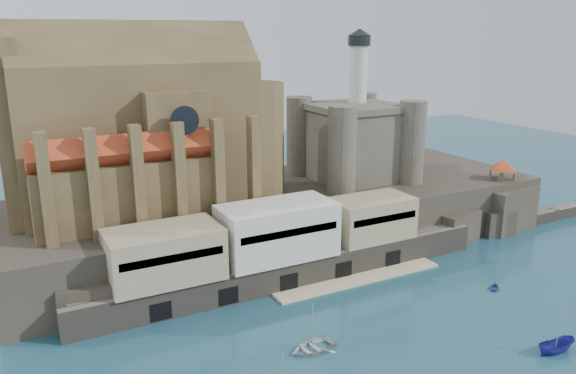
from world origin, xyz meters
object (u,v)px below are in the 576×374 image
(pavilion, at_px, (503,166))
(boat_2, at_px, (555,352))
(castle_keep, at_px, (354,137))
(church, at_px, (151,135))

(pavilion, distance_m, boat_2, 49.65)
(castle_keep, distance_m, boat_2, 55.48)
(castle_keep, bearing_deg, boat_2, -94.97)
(castle_keep, relative_size, pavilion, 4.58)
(castle_keep, height_order, boat_2, castle_keep)
(boat_2, bearing_deg, church, 40.62)
(boat_2, bearing_deg, castle_keep, 1.69)
(pavilion, height_order, boat_2, pavilion)
(pavilion, relative_size, boat_2, 1.18)
(church, bearing_deg, pavilion, -13.48)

